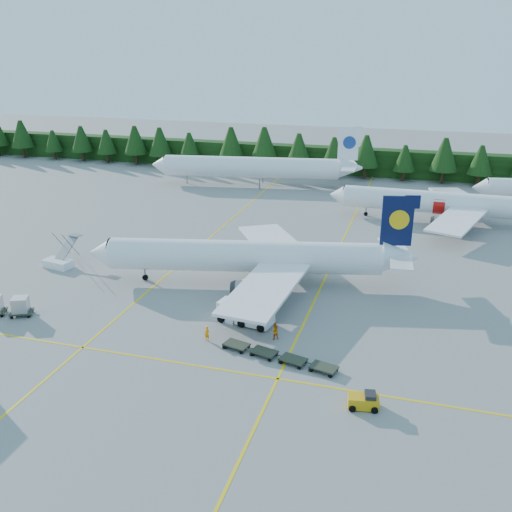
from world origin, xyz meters
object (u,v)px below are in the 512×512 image
(airliner_red, at_px, (435,203))
(service_truck, at_px, (246,311))
(baggage_tug, at_px, (364,401))
(airstairs, at_px, (59,261))
(airliner_navy, at_px, (240,257))

(airliner_red, relative_size, service_truck, 5.90)
(airliner_red, distance_m, service_truck, 48.83)
(airliner_red, height_order, baggage_tug, airliner_red)
(airliner_red, distance_m, airstairs, 60.44)
(airstairs, distance_m, service_truck, 30.41)
(airliner_red, height_order, airstairs, airliner_red)
(airliner_red, bearing_deg, baggage_tug, -94.49)
(airliner_red, xyz_separation_m, baggage_tug, (-5.37, -56.60, -2.61))
(airstairs, relative_size, service_truck, 0.90)
(airliner_navy, relative_size, airliner_red, 1.05)
(airliner_navy, distance_m, airstairs, 25.27)
(airliner_navy, xyz_separation_m, service_truck, (4.05, -10.41, -2.03))
(airstairs, relative_size, baggage_tug, 2.11)
(airliner_red, xyz_separation_m, service_truck, (-19.32, -44.80, -1.82))
(airliner_red, relative_size, baggage_tug, 13.79)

